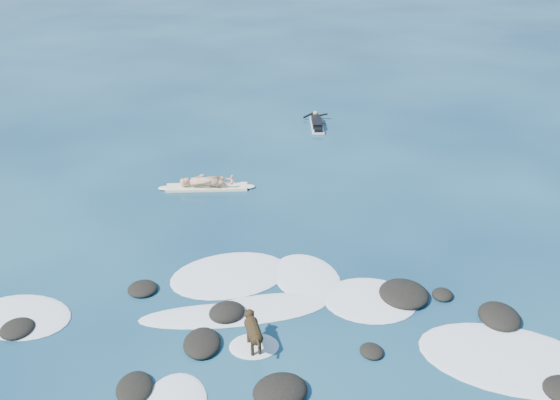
{
  "coord_description": "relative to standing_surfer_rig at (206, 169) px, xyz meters",
  "views": [
    {
      "loc": [
        0.07,
        -12.05,
        9.01
      ],
      "look_at": [
        0.77,
        4.0,
        0.9
      ],
      "focal_mm": 40.0,
      "sensor_mm": 36.0,
      "label": 1
    }
  ],
  "objects": [
    {
      "name": "ground",
      "position": [
        1.55,
        -6.73,
        -0.72
      ],
      "size": [
        160.0,
        160.0,
        0.0
      ],
      "primitive_type": "plane",
      "color": "#0A2642",
      "rests_on": "ground"
    },
    {
      "name": "reef_rocks",
      "position": [
        2.29,
        -9.23,
        -0.63
      ],
      "size": [
        14.24,
        6.58,
        0.47
      ],
      "color": "black",
      "rests_on": "ground"
    },
    {
      "name": "breaking_foam",
      "position": [
        1.87,
        -7.24,
        -0.71
      ],
      "size": [
        14.8,
        8.11,
        0.12
      ],
      "color": "white",
      "rests_on": "ground"
    },
    {
      "name": "standing_surfer_rig",
      "position": [
        0.0,
        0.0,
        0.0
      ],
      "size": [
        3.22,
        0.64,
        1.84
      ],
      "rotation": [
        0.0,
        0.0,
        0.0
      ],
      "color": "#FFF4CB",
      "rests_on": "ground"
    },
    {
      "name": "paddling_surfer_rig",
      "position": [
        4.23,
        5.89,
        -0.58
      ],
      "size": [
        1.07,
        2.37,
        0.41
      ],
      "rotation": [
        0.0,
        0.0,
        1.55
      ],
      "color": "silver",
      "rests_on": "ground"
    },
    {
      "name": "dog",
      "position": [
        1.51,
        -8.08,
        -0.22
      ],
      "size": [
        0.46,
        1.2,
        0.77
      ],
      "rotation": [
        0.0,
        0.0,
        1.77
      ],
      "color": "black",
      "rests_on": "ground"
    }
  ]
}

